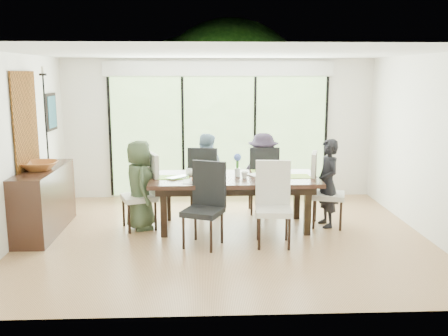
{
  "coord_description": "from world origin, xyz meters",
  "views": [
    {
      "loc": [
        -0.33,
        -7.18,
        2.42
      ],
      "look_at": [
        0.0,
        0.25,
        1.0
      ],
      "focal_mm": 40.0,
      "sensor_mm": 36.0,
      "label": 1
    }
  ],
  "objects_px": {
    "chair_far_right": "(263,179)",
    "person_right_end": "(327,183)",
    "cup_a": "(190,172)",
    "cup_b": "(245,175)",
    "cup_c": "(284,172)",
    "chair_left_end": "(139,191)",
    "table_top": "(234,179)",
    "person_left_end": "(140,185)",
    "chair_near_left": "(203,205)",
    "chair_near_right": "(274,204)",
    "person_far_left": "(205,174)",
    "person_far_right": "(263,173)",
    "laptop": "(180,178)",
    "bowl": "(39,166)",
    "chair_right_end": "(328,189)",
    "chair_far_left": "(205,179)",
    "vase": "(237,172)",
    "sideboard": "(44,201)"
  },
  "relations": [
    {
      "from": "chair_right_end",
      "to": "vase",
      "type": "height_order",
      "value": "chair_right_end"
    },
    {
      "from": "chair_right_end",
      "to": "cup_a",
      "type": "height_order",
      "value": "chair_right_end"
    },
    {
      "from": "person_far_left",
      "to": "person_far_right",
      "type": "xyz_separation_m",
      "value": [
        1.0,
        0.0,
        0.0
      ]
    },
    {
      "from": "chair_right_end",
      "to": "vase",
      "type": "xyz_separation_m",
      "value": [
        -1.45,
        0.05,
        0.28
      ]
    },
    {
      "from": "person_far_left",
      "to": "cup_b",
      "type": "height_order",
      "value": "person_far_left"
    },
    {
      "from": "table_top",
      "to": "person_right_end",
      "type": "relative_size",
      "value": 1.86
    },
    {
      "from": "person_right_end",
      "to": "bowl",
      "type": "bearing_deg",
      "value": -96.12
    },
    {
      "from": "vase",
      "to": "cup_b",
      "type": "xyz_separation_m",
      "value": [
        0.1,
        -0.15,
        -0.02
      ]
    },
    {
      "from": "person_right_end",
      "to": "person_far_left",
      "type": "xyz_separation_m",
      "value": [
        -1.93,
        0.83,
        0.0
      ]
    },
    {
      "from": "chair_far_right",
      "to": "laptop",
      "type": "height_order",
      "value": "chair_far_right"
    },
    {
      "from": "chair_near_left",
      "to": "chair_near_right",
      "type": "relative_size",
      "value": 1.0
    },
    {
      "from": "chair_far_left",
      "to": "person_right_end",
      "type": "distance_m",
      "value": 2.11
    },
    {
      "from": "person_far_right",
      "to": "bowl",
      "type": "height_order",
      "value": "person_far_right"
    },
    {
      "from": "person_right_end",
      "to": "person_far_left",
      "type": "height_order",
      "value": "same"
    },
    {
      "from": "table_top",
      "to": "person_left_end",
      "type": "xyz_separation_m",
      "value": [
        -1.48,
        0.0,
        -0.08
      ]
    },
    {
      "from": "chair_far_left",
      "to": "person_left_end",
      "type": "distance_m",
      "value": 1.34
    },
    {
      "from": "vase",
      "to": "sideboard",
      "type": "height_order",
      "value": "sideboard"
    },
    {
      "from": "person_far_left",
      "to": "person_far_right",
      "type": "bearing_deg",
      "value": -172.91
    },
    {
      "from": "cup_c",
      "to": "cup_b",
      "type": "bearing_deg",
      "value": -162.9
    },
    {
      "from": "chair_near_left",
      "to": "person_left_end",
      "type": "distance_m",
      "value": 1.31
    },
    {
      "from": "chair_far_right",
      "to": "person_right_end",
      "type": "xyz_separation_m",
      "value": [
        0.93,
        -0.85,
        0.1
      ]
    },
    {
      "from": "table_top",
      "to": "chair_near_right",
      "type": "distance_m",
      "value": 1.02
    },
    {
      "from": "chair_far_left",
      "to": "bowl",
      "type": "relative_size",
      "value": 2.28
    },
    {
      "from": "chair_far_left",
      "to": "person_far_right",
      "type": "height_order",
      "value": "person_far_right"
    },
    {
      "from": "chair_far_left",
      "to": "cup_b",
      "type": "relative_size",
      "value": 11.0
    },
    {
      "from": "cup_b",
      "to": "cup_c",
      "type": "distance_m",
      "value": 0.68
    },
    {
      "from": "chair_far_right",
      "to": "person_right_end",
      "type": "height_order",
      "value": "person_right_end"
    },
    {
      "from": "person_far_right",
      "to": "cup_c",
      "type": "relative_size",
      "value": 10.4
    },
    {
      "from": "person_far_left",
      "to": "person_far_right",
      "type": "height_order",
      "value": "same"
    },
    {
      "from": "person_far_right",
      "to": "cup_c",
      "type": "distance_m",
      "value": 0.79
    },
    {
      "from": "chair_near_right",
      "to": "chair_far_right",
      "type": "bearing_deg",
      "value": 92.71
    },
    {
      "from": "cup_a",
      "to": "cup_c",
      "type": "relative_size",
      "value": 1.0
    },
    {
      "from": "chair_left_end",
      "to": "person_far_right",
      "type": "bearing_deg",
      "value": 92.04
    },
    {
      "from": "person_right_end",
      "to": "table_top",
      "type": "bearing_deg",
      "value": -98.85
    },
    {
      "from": "chair_near_right",
      "to": "bowl",
      "type": "relative_size",
      "value": 2.28
    },
    {
      "from": "cup_a",
      "to": "cup_b",
      "type": "height_order",
      "value": "cup_a"
    },
    {
      "from": "chair_far_left",
      "to": "cup_a",
      "type": "distance_m",
      "value": 0.79
    },
    {
      "from": "chair_near_left",
      "to": "person_right_end",
      "type": "distance_m",
      "value": 2.17
    },
    {
      "from": "person_far_left",
      "to": "cup_c",
      "type": "bearing_deg",
      "value": 156.8
    },
    {
      "from": "chair_near_right",
      "to": "laptop",
      "type": "distance_m",
      "value": 1.57
    },
    {
      "from": "bowl",
      "to": "laptop",
      "type": "bearing_deg",
      "value": 3.04
    },
    {
      "from": "chair_right_end",
      "to": "person_right_end",
      "type": "relative_size",
      "value": 0.85
    },
    {
      "from": "chair_left_end",
      "to": "laptop",
      "type": "distance_m",
      "value": 0.7
    },
    {
      "from": "chair_near_left",
      "to": "vase",
      "type": "relative_size",
      "value": 9.17
    },
    {
      "from": "chair_left_end",
      "to": "person_far_right",
      "type": "distance_m",
      "value": 2.21
    },
    {
      "from": "person_far_left",
      "to": "cup_c",
      "type": "distance_m",
      "value": 1.46
    },
    {
      "from": "chair_left_end",
      "to": "chair_far_right",
      "type": "distance_m",
      "value": 2.22
    },
    {
      "from": "person_left_end",
      "to": "person_right_end",
      "type": "bearing_deg",
      "value": -103.88
    },
    {
      "from": "chair_left_end",
      "to": "cup_b",
      "type": "height_order",
      "value": "chair_left_end"
    },
    {
      "from": "chair_near_left",
      "to": "laptop",
      "type": "distance_m",
      "value": 0.88
    }
  ]
}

